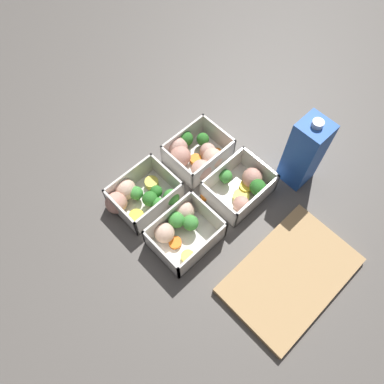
{
  "coord_description": "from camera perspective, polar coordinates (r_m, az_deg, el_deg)",
  "views": [
    {
      "loc": [
        0.28,
        0.3,
        0.78
      ],
      "look_at": [
        0.0,
        0.0,
        0.02
      ],
      "focal_mm": 35.0,
      "sensor_mm": 36.0,
      "label": 1
    }
  ],
  "objects": [
    {
      "name": "juice_carton",
      "position": [
        0.87,
        16.75,
        5.78
      ],
      "size": [
        0.07,
        0.07,
        0.2
      ],
      "color": "blue",
      "rests_on": "ground_plane"
    },
    {
      "name": "container_near_left",
      "position": [
        0.91,
        0.4,
        5.86
      ],
      "size": [
        0.14,
        0.15,
        0.06
      ],
      "color": "silver",
      "rests_on": "ground_plane"
    },
    {
      "name": "cutting_board",
      "position": [
        0.83,
        14.74,
        -12.14
      ],
      "size": [
        0.28,
        0.18,
        0.02
      ],
      "color": "tan",
      "rests_on": "ground_plane"
    },
    {
      "name": "ground_plane",
      "position": [
        0.88,
        0.0,
        -0.7
      ],
      "size": [
        4.0,
        4.0,
        0.0
      ],
      "primitive_type": "plane",
      "color": "#56514C"
    },
    {
      "name": "container_far_left",
      "position": [
        0.87,
        7.73,
        0.76
      ],
      "size": [
        0.15,
        0.12,
        0.06
      ],
      "color": "silver",
      "rests_on": "ground_plane"
    },
    {
      "name": "container_near_right",
      "position": [
        0.86,
        -8.04,
        -0.66
      ],
      "size": [
        0.17,
        0.14,
        0.06
      ],
      "color": "silver",
      "rests_on": "ground_plane"
    },
    {
      "name": "container_far_right",
      "position": [
        0.82,
        -1.69,
        -5.48
      ],
      "size": [
        0.14,
        0.13,
        0.06
      ],
      "color": "silver",
      "rests_on": "ground_plane"
    }
  ]
}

